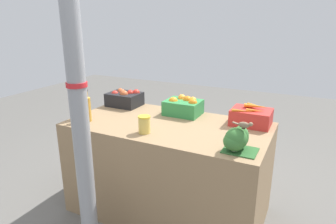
{
  "coord_description": "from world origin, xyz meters",
  "views": [
    {
      "loc": [
        1.04,
        -2.09,
        1.67
      ],
      "look_at": [
        0.0,
        0.0,
        0.93
      ],
      "focal_mm": 32.0,
      "sensor_mm": 36.0,
      "label": 1
    }
  ],
  "objects_px": {
    "orange_crate": "(184,106)",
    "juice_bottle_cloudy": "(77,106)",
    "apple_crate": "(125,98)",
    "pickle_jar": "(144,124)",
    "carrot_crate": "(251,116)",
    "broccoli_pile": "(237,140)",
    "sparrow_bird": "(245,125)",
    "juice_bottle_amber": "(87,108)",
    "support_pole": "(78,102)"
  },
  "relations": [
    {
      "from": "support_pole",
      "to": "broccoli_pile",
      "type": "bearing_deg",
      "value": 26.57
    },
    {
      "from": "orange_crate",
      "to": "carrot_crate",
      "type": "relative_size",
      "value": 1.0
    },
    {
      "from": "broccoli_pile",
      "to": "juice_bottle_amber",
      "type": "xyz_separation_m",
      "value": [
        -1.27,
        0.03,
        0.04
      ]
    },
    {
      "from": "broccoli_pile",
      "to": "sparrow_bird",
      "type": "bearing_deg",
      "value": -4.78
    },
    {
      "from": "apple_crate",
      "to": "orange_crate",
      "type": "bearing_deg",
      "value": 0.19
    },
    {
      "from": "juice_bottle_cloudy",
      "to": "broccoli_pile",
      "type": "bearing_deg",
      "value": -1.3
    },
    {
      "from": "support_pole",
      "to": "apple_crate",
      "type": "xyz_separation_m",
      "value": [
        -0.36,
        1.01,
        -0.26
      ]
    },
    {
      "from": "broccoli_pile",
      "to": "support_pole",
      "type": "bearing_deg",
      "value": -153.43
    },
    {
      "from": "pickle_jar",
      "to": "sparrow_bird",
      "type": "bearing_deg",
      "value": -1.21
    },
    {
      "from": "carrot_crate",
      "to": "sparrow_bird",
      "type": "bearing_deg",
      "value": -83.47
    },
    {
      "from": "apple_crate",
      "to": "broccoli_pile",
      "type": "distance_m",
      "value": 1.38
    },
    {
      "from": "orange_crate",
      "to": "broccoli_pile",
      "type": "distance_m",
      "value": 0.84
    },
    {
      "from": "juice_bottle_cloudy",
      "to": "support_pole",
      "type": "bearing_deg",
      "value": -44.93
    },
    {
      "from": "juice_bottle_cloudy",
      "to": "sparrow_bird",
      "type": "height_order",
      "value": "juice_bottle_cloudy"
    },
    {
      "from": "support_pole",
      "to": "broccoli_pile",
      "type": "relative_size",
      "value": 10.54
    },
    {
      "from": "apple_crate",
      "to": "broccoli_pile",
      "type": "relative_size",
      "value": 1.43
    },
    {
      "from": "apple_crate",
      "to": "juice_bottle_amber",
      "type": "bearing_deg",
      "value": -91.39
    },
    {
      "from": "orange_crate",
      "to": "juice_bottle_cloudy",
      "type": "bearing_deg",
      "value": -145.0
    },
    {
      "from": "carrot_crate",
      "to": "juice_bottle_cloudy",
      "type": "xyz_separation_m",
      "value": [
        -1.37,
        -0.53,
        0.05
      ]
    },
    {
      "from": "apple_crate",
      "to": "carrot_crate",
      "type": "relative_size",
      "value": 1.0
    },
    {
      "from": "apple_crate",
      "to": "juice_bottle_amber",
      "type": "xyz_separation_m",
      "value": [
        -0.01,
        -0.53,
        0.04
      ]
    },
    {
      "from": "sparrow_bird",
      "to": "broccoli_pile",
      "type": "bearing_deg",
      "value": 175.14
    },
    {
      "from": "juice_bottle_cloudy",
      "to": "carrot_crate",
      "type": "bearing_deg",
      "value": 21.16
    },
    {
      "from": "apple_crate",
      "to": "pickle_jar",
      "type": "bearing_deg",
      "value": -44.78
    },
    {
      "from": "orange_crate",
      "to": "sparrow_bird",
      "type": "height_order",
      "value": "sparrow_bird"
    },
    {
      "from": "apple_crate",
      "to": "juice_bottle_amber",
      "type": "height_order",
      "value": "juice_bottle_amber"
    },
    {
      "from": "orange_crate",
      "to": "juice_bottle_cloudy",
      "type": "xyz_separation_m",
      "value": [
        -0.76,
        -0.53,
        0.04
      ]
    },
    {
      "from": "apple_crate",
      "to": "pickle_jar",
      "type": "distance_m",
      "value": 0.78
    },
    {
      "from": "pickle_jar",
      "to": "apple_crate",
      "type": "bearing_deg",
      "value": 135.22
    },
    {
      "from": "apple_crate",
      "to": "broccoli_pile",
      "type": "height_order",
      "value": "apple_crate"
    },
    {
      "from": "juice_bottle_amber",
      "to": "sparrow_bird",
      "type": "height_order",
      "value": "juice_bottle_amber"
    },
    {
      "from": "support_pole",
      "to": "pickle_jar",
      "type": "distance_m",
      "value": 0.57
    },
    {
      "from": "juice_bottle_cloudy",
      "to": "sparrow_bird",
      "type": "distance_m",
      "value": 1.43
    },
    {
      "from": "juice_bottle_cloudy",
      "to": "sparrow_bird",
      "type": "xyz_separation_m",
      "value": [
        1.43,
        -0.04,
        0.07
      ]
    },
    {
      "from": "juice_bottle_amber",
      "to": "juice_bottle_cloudy",
      "type": "bearing_deg",
      "value": 180.0
    },
    {
      "from": "carrot_crate",
      "to": "juice_bottle_amber",
      "type": "relative_size",
      "value": 1.15
    },
    {
      "from": "orange_crate",
      "to": "sparrow_bird",
      "type": "relative_size",
      "value": 2.32
    },
    {
      "from": "carrot_crate",
      "to": "sparrow_bird",
      "type": "relative_size",
      "value": 2.32
    },
    {
      "from": "juice_bottle_amber",
      "to": "orange_crate",
      "type": "bearing_deg",
      "value": 39.38
    },
    {
      "from": "carrot_crate",
      "to": "broccoli_pile",
      "type": "bearing_deg",
      "value": -87.93
    },
    {
      "from": "broccoli_pile",
      "to": "juice_bottle_cloudy",
      "type": "relative_size",
      "value": 0.78
    },
    {
      "from": "carrot_crate",
      "to": "broccoli_pile",
      "type": "distance_m",
      "value": 0.56
    },
    {
      "from": "orange_crate",
      "to": "broccoli_pile",
      "type": "xyz_separation_m",
      "value": [
        0.62,
        -0.56,
        0.0
      ]
    },
    {
      "from": "carrot_crate",
      "to": "juice_bottle_cloudy",
      "type": "bearing_deg",
      "value": -158.84
    },
    {
      "from": "broccoli_pile",
      "to": "sparrow_bird",
      "type": "height_order",
      "value": "sparrow_bird"
    },
    {
      "from": "apple_crate",
      "to": "sparrow_bird",
      "type": "bearing_deg",
      "value": -23.45
    },
    {
      "from": "apple_crate",
      "to": "pickle_jar",
      "type": "height_order",
      "value": "apple_crate"
    },
    {
      "from": "juice_bottle_amber",
      "to": "pickle_jar",
      "type": "distance_m",
      "value": 0.57
    },
    {
      "from": "support_pole",
      "to": "carrot_crate",
      "type": "xyz_separation_m",
      "value": [
        0.88,
        1.01,
        -0.26
      ]
    },
    {
      "from": "carrot_crate",
      "to": "pickle_jar",
      "type": "relative_size",
      "value": 2.33
    }
  ]
}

